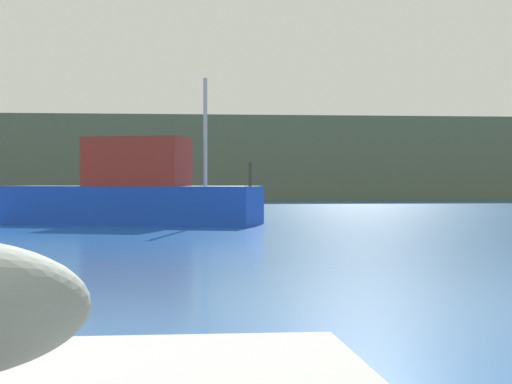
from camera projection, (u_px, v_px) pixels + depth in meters
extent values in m
cube|color=#5B664C|center=(135.00, 160.00, 68.16)|extent=(140.00, 16.91, 5.72)
cube|color=blue|center=(133.00, 205.00, 27.70)|extent=(8.02, 4.69, 1.16)
cube|color=maroon|center=(137.00, 162.00, 27.65)|extent=(3.39, 2.59, 1.48)
cylinder|color=#B2B2B2|center=(205.00, 132.00, 27.14)|extent=(0.12, 0.12, 3.22)
cylinder|color=#3F382D|center=(250.00, 174.00, 26.84)|extent=(0.10, 0.10, 0.70)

